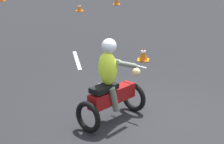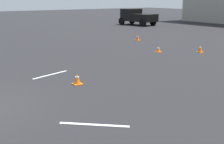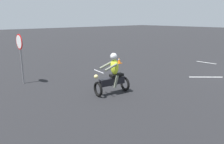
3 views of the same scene
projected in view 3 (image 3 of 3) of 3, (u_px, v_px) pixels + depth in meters
motorcycle_rider_background at (113, 76)px, 8.74m from camera, size 0.84×1.55×1.66m
stop_sign at (20, 49)px, 9.87m from camera, size 0.70×0.08×2.30m
traffic_cone_near_left at (119, 61)px, 14.74m from camera, size 0.32×0.32×0.40m
lane_stripe_e at (206, 62)px, 15.03m from camera, size 1.35×0.15×0.01m
lane_stripe_ne at (206, 77)px, 11.34m from camera, size 1.24×1.33×0.01m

